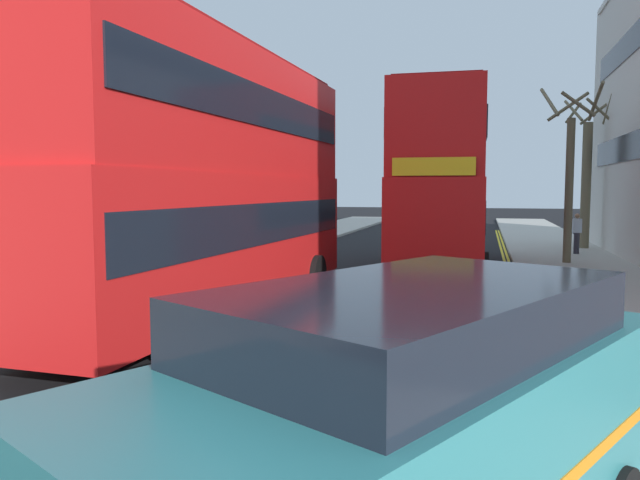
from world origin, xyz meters
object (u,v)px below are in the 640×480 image
Objects in this scene: double_decker_bus_oncoming at (443,180)px; taxi_minivan at (396,446)px; double_decker_bus_away at (210,176)px; pedestrian_far at (577,233)px.

double_decker_bus_oncoming is 16.66m from taxi_minivan.
double_decker_bus_oncoming is at bearing 63.90° from double_decker_bus_away.
pedestrian_far is at bearing 79.44° from taxi_minivan.
double_decker_bus_oncoming is 6.70× the size of pedestrian_far.
double_decker_bus_oncoming is (4.24, 8.66, 0.00)m from double_decker_bus_away.
double_decker_bus_oncoming is 2.12× the size of taxi_minivan.
double_decker_bus_away is at bearing -116.10° from double_decker_bus_oncoming.
double_decker_bus_oncoming is at bearing -130.61° from pedestrian_far.
taxi_minivan is (5.03, -7.87, -1.96)m from double_decker_bus_away.
pedestrian_far is (4.16, 22.30, -0.08)m from taxi_minivan.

